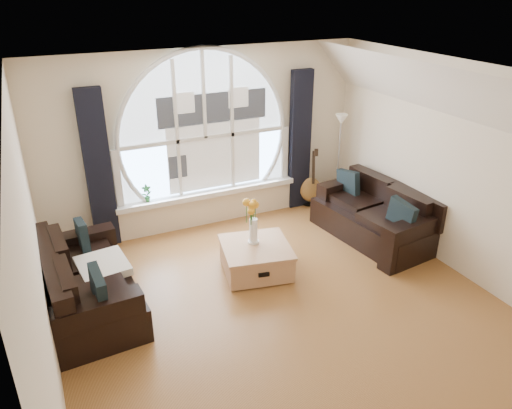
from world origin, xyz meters
name	(u,v)px	position (x,y,z in m)	size (l,w,h in m)	color
ground	(289,315)	(0.00, 0.00, 0.00)	(5.00, 5.50, 0.01)	brown
ceiling	(297,81)	(0.00, 0.00, 2.70)	(5.00, 5.50, 0.01)	silver
wall_back	(204,140)	(0.00, 2.75, 1.35)	(5.00, 0.01, 2.70)	beige
wall_left	(36,265)	(-2.50, 0.00, 1.35)	(0.01, 5.50, 2.70)	beige
wall_right	(468,175)	(2.50, 0.00, 1.35)	(0.01, 5.50, 2.70)	beige
attic_slope	(465,97)	(2.20, 0.00, 2.35)	(0.92, 5.50, 0.72)	silver
arched_window	(204,123)	(0.00, 2.72, 1.62)	(2.60, 0.06, 2.15)	silver
window_sill	(209,193)	(0.00, 2.65, 0.51)	(2.90, 0.22, 0.08)	white
window_frame	(205,123)	(0.00, 2.69, 1.62)	(2.76, 0.08, 2.15)	white
neighbor_house	(214,130)	(0.15, 2.71, 1.50)	(1.70, 0.02, 1.50)	silver
curtain_left	(98,171)	(-1.60, 2.63, 1.15)	(0.35, 0.12, 2.30)	black
curtain_right	(300,141)	(1.60, 2.63, 1.15)	(0.35, 0.12, 2.30)	black
sofa_left	(88,280)	(-2.05, 1.11, 0.40)	(0.92, 1.84, 0.82)	black
sofa_right	(374,213)	(2.04, 1.14, 0.40)	(0.92, 1.85, 0.82)	black
coffee_chest	(256,257)	(0.06, 1.03, 0.21)	(0.88, 0.88, 0.43)	#AC784F
throw_blanket	(103,266)	(-1.86, 1.18, 0.50)	(0.55, 0.55, 0.10)	silver
vase_flowers	(253,216)	(0.06, 1.12, 0.78)	(0.24, 0.24, 0.70)	white
floor_lamp	(338,162)	(2.17, 2.33, 0.80)	(0.24, 0.24, 1.60)	#B2B2B2
guitar	(311,177)	(1.78, 2.51, 0.53)	(0.36, 0.24, 1.06)	brown
potted_plant	(147,193)	(-0.96, 2.65, 0.68)	(0.14, 0.10, 0.27)	#1E6023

